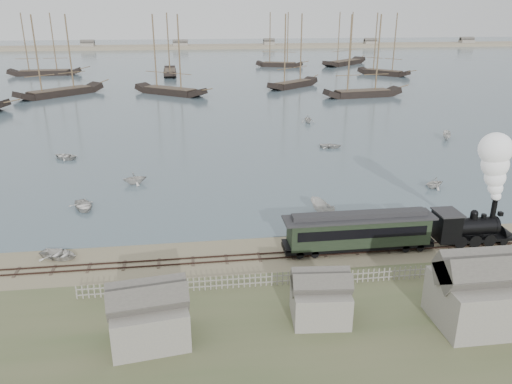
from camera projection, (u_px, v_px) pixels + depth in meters
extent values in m
plane|color=#9C906E|center=(267.00, 247.00, 47.20)|extent=(600.00, 600.00, 0.00)
cube|color=#465A64|center=(204.00, 63.00, 205.23)|extent=(600.00, 336.00, 0.06)
cube|color=#35221D|center=(271.00, 258.00, 44.84)|extent=(120.00, 0.08, 0.12)
cube|color=#35221D|center=(269.00, 253.00, 45.77)|extent=(120.00, 0.08, 0.12)
cube|color=#3E3028|center=(270.00, 256.00, 45.33)|extent=(120.00, 1.80, 0.06)
cube|color=tan|center=(199.00, 48.00, 279.61)|extent=(500.00, 20.00, 1.80)
cube|color=black|center=(473.00, 237.00, 47.52)|extent=(7.55, 2.22, 0.28)
cylinder|color=black|center=(470.00, 226.00, 47.08)|extent=(4.66, 1.67, 1.67)
cube|color=black|center=(446.00, 225.00, 46.69)|extent=(2.00, 2.44, 2.55)
cube|color=#2C2B2E|center=(448.00, 212.00, 46.23)|extent=(2.22, 2.67, 0.13)
cylinder|color=black|center=(494.00, 210.00, 46.82)|extent=(0.49, 0.49, 1.78)
sphere|color=black|center=(474.00, 213.00, 46.65)|extent=(0.71, 0.71, 0.71)
cone|color=black|center=(507.00, 236.00, 48.00)|extent=(1.55, 2.22, 2.22)
cube|color=black|center=(501.00, 214.00, 47.05)|extent=(0.39, 0.39, 0.39)
cube|color=black|center=(357.00, 244.00, 46.11)|extent=(13.92, 2.29, 0.35)
cube|color=black|center=(358.00, 231.00, 45.63)|extent=(12.93, 2.49, 2.49)
cube|color=black|center=(363.00, 234.00, 44.37)|extent=(11.93, 0.06, 0.89)
cube|color=black|center=(354.00, 223.00, 46.72)|extent=(11.93, 0.06, 0.89)
cube|color=#2C2B2E|center=(359.00, 218.00, 45.18)|extent=(13.92, 2.68, 0.18)
cube|color=#2C2B2E|center=(360.00, 215.00, 45.08)|extent=(12.43, 1.19, 0.45)
imported|color=beige|center=(59.00, 254.00, 44.97)|extent=(3.76, 4.29, 0.74)
imported|color=beige|center=(83.00, 206.00, 55.76)|extent=(4.62, 4.02, 0.80)
imported|color=beige|center=(135.00, 178.00, 63.65)|extent=(3.22, 3.52, 1.58)
imported|color=beige|center=(322.00, 209.00, 53.95)|extent=(4.35, 2.68, 1.58)
imported|color=beige|center=(331.00, 146.00, 80.31)|extent=(3.28, 4.01, 0.73)
imported|color=beige|center=(434.00, 183.00, 62.18)|extent=(2.99, 3.24, 1.42)
imported|color=beige|center=(447.00, 135.00, 85.50)|extent=(3.59, 2.56, 1.30)
imported|color=beige|center=(64.00, 156.00, 74.49)|extent=(4.37, 4.70, 0.79)
imported|color=beige|center=(308.00, 119.00, 97.71)|extent=(3.06, 2.64, 1.61)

